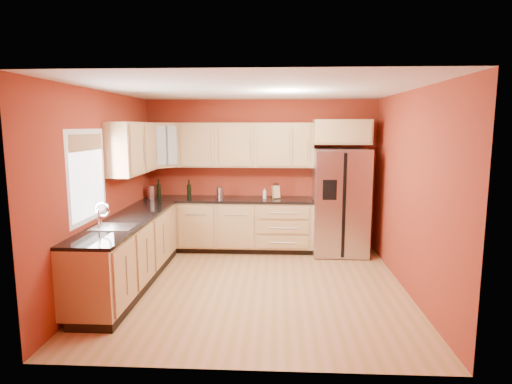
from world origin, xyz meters
TOP-DOWN VIEW (x-y plane):
  - floor at (0.00, 0.00)m, footprint 4.00×4.00m
  - ceiling at (0.00, 0.00)m, footprint 4.00×4.00m
  - wall_back at (0.00, 2.00)m, footprint 4.00×0.04m
  - wall_front at (0.00, -2.00)m, footprint 4.00×0.04m
  - wall_left at (-2.00, 0.00)m, footprint 0.04×4.00m
  - wall_right at (2.00, 0.00)m, footprint 0.04×4.00m
  - base_cabinets_back at (-0.55, 1.70)m, footprint 2.90×0.60m
  - base_cabinets_left at (-1.70, 0.00)m, footprint 0.60×2.80m
  - countertop_back at (-0.55, 1.69)m, footprint 2.90×0.62m
  - countertop_left at (-1.69, 0.00)m, footprint 0.62×2.80m
  - upper_cabinets_back at (-0.25, 1.83)m, footprint 2.30×0.33m
  - upper_cabinets_left at (-1.83, 0.72)m, footprint 0.33×1.35m
  - corner_upper_cabinet at (-1.67, 1.67)m, footprint 0.67×0.67m
  - over_fridge_cabinet at (1.35, 1.70)m, footprint 0.92×0.60m
  - refrigerator at (1.35, 1.62)m, footprint 0.90×0.75m
  - window at (-1.98, -0.50)m, footprint 0.03×0.90m
  - sink_faucet at (-1.69, -0.50)m, footprint 0.50×0.42m
  - canister_left at (-1.85, 1.62)m, footprint 0.16×0.16m
  - canister_right at (-0.67, 1.64)m, footprint 0.13×0.13m
  - wine_bottle_a at (-1.73, 1.63)m, footprint 0.08×0.08m
  - wine_bottle_b at (-1.21, 1.66)m, footprint 0.08×0.08m
  - knife_block at (0.28, 1.75)m, footprint 0.14×0.13m
  - soap_dispenser at (0.08, 1.69)m, footprint 0.07×0.07m

SIDE VIEW (x-z plane):
  - floor at x=0.00m, z-range 0.00..0.00m
  - base_cabinets_back at x=-0.55m, z-range 0.00..0.88m
  - base_cabinets_left at x=-1.70m, z-range 0.00..0.88m
  - refrigerator at x=1.35m, z-range 0.00..1.78m
  - countertop_back at x=-0.55m, z-range 0.88..0.92m
  - countertop_left at x=-1.69m, z-range 0.88..0.92m
  - soap_dispenser at x=0.08m, z-range 0.92..1.09m
  - canister_right at x=-0.67m, z-range 0.92..1.12m
  - knife_block at x=0.28m, z-range 0.92..1.14m
  - canister_left at x=-1.85m, z-range 0.92..1.14m
  - sink_faucet at x=-1.69m, z-range 0.92..1.22m
  - wine_bottle_b at x=-1.21m, z-range 0.92..1.24m
  - wine_bottle_a at x=-1.73m, z-range 0.92..1.25m
  - wall_back at x=0.00m, z-range 0.00..2.60m
  - wall_front at x=0.00m, z-range 0.00..2.60m
  - wall_left at x=-2.00m, z-range 0.00..2.60m
  - wall_right at x=2.00m, z-range 0.00..2.60m
  - window at x=-1.98m, z-range 1.05..2.05m
  - upper_cabinets_back at x=-0.25m, z-range 1.45..2.20m
  - upper_cabinets_left at x=-1.83m, z-range 1.45..2.20m
  - corner_upper_cabinet at x=-1.67m, z-range 1.45..2.20m
  - over_fridge_cabinet at x=1.35m, z-range 1.85..2.25m
  - ceiling at x=0.00m, z-range 2.60..2.60m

